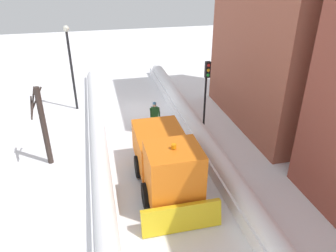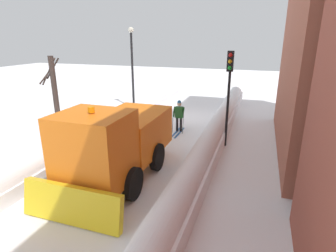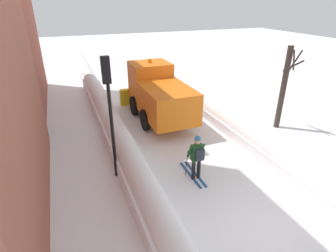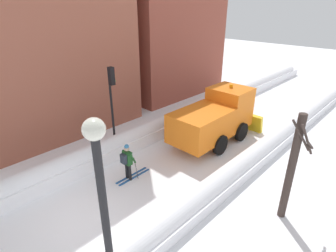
# 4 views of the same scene
# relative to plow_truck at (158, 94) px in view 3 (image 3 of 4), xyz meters

# --- Properties ---
(ground_plane) EXTENTS (80.00, 80.00, 0.00)m
(ground_plane) POSITION_rel_plow_truck_xyz_m (0.04, 1.18, -1.48)
(ground_plane) COLOR white
(snowbank_left) EXTENTS (1.10, 36.00, 1.12)m
(snowbank_left) POSITION_rel_plow_truck_xyz_m (-2.83, 1.18, -0.97)
(snowbank_left) COLOR white
(snowbank_left) RESTS_ON ground
(snowbank_right) EXTENTS (1.10, 36.00, 0.96)m
(snowbank_right) POSITION_rel_plow_truck_xyz_m (2.91, 1.18, -1.07)
(snowbank_right) COLOR white
(snowbank_right) RESTS_ON ground
(plow_truck) EXTENTS (3.20, 5.98, 3.12)m
(plow_truck) POSITION_rel_plow_truck_xyz_m (0.00, 0.00, 0.00)
(plow_truck) COLOR orange
(plow_truck) RESTS_ON ground
(skier) EXTENTS (0.62, 1.80, 1.81)m
(skier) POSITION_rel_plow_truck_xyz_m (-0.63, -5.92, -0.48)
(skier) COLOR black
(skier) RESTS_ON ground
(traffic_light_pole) EXTENTS (0.28, 0.42, 4.54)m
(traffic_light_pole) POSITION_rel_plow_truck_xyz_m (-3.40, -4.51, 1.70)
(traffic_light_pole) COLOR black
(traffic_light_pole) RESTS_ON ground
(bare_tree_near) EXTENTS (0.66, 1.17, 4.21)m
(bare_tree_near) POSITION_rel_plow_truck_xyz_m (5.48, -3.38, 0.73)
(bare_tree_near) COLOR #3C302B
(bare_tree_near) RESTS_ON ground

